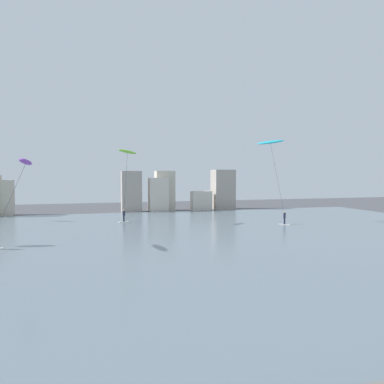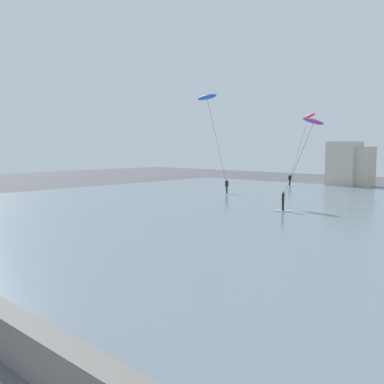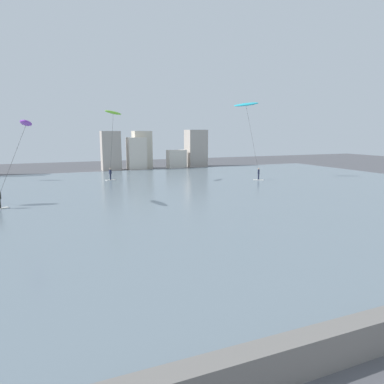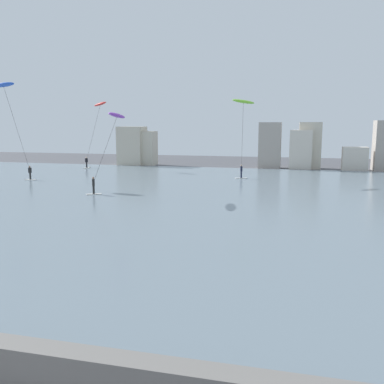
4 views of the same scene
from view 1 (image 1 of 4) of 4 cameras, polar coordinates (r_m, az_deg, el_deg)
water_bay at (r=34.66m, az=-9.56°, el=-7.68°), size 84.00×52.00×0.10m
far_shore_buildings at (r=62.05m, az=-11.79°, el=-0.25°), size 41.72×4.38×7.03m
kitesurfer_lime at (r=46.82m, az=-9.91°, el=4.83°), size 2.82×3.56×9.34m
kitesurfer_purple at (r=34.05m, az=-24.51°, el=3.07°), size 3.79×3.04×7.65m
kitesurfer_cyan at (r=48.88m, az=12.06°, el=6.55°), size 3.57×4.70×10.76m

